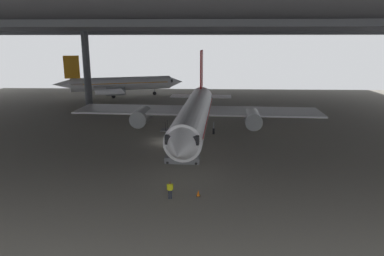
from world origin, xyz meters
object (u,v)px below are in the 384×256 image
Objects in this scene: airplane_main at (195,113)px; traffic_cone_orange at (198,193)px; crew_worker_by_stairs at (192,147)px; airplane_distant at (119,84)px; boarding_stairs at (182,156)px; crew_worker_near_nose at (170,189)px.

airplane_main reaches higher than traffic_cone_orange.
crew_worker_by_stairs is at bearing 95.36° from traffic_cone_orange.
traffic_cone_orange is at bearing -69.91° from airplane_distant.
airplane_distant is (-18.75, 48.03, 2.46)m from boarding_stairs.
crew_worker_near_nose is at bearing -96.15° from crew_worker_by_stairs.
crew_worker_near_nose is 12.40m from crew_worker_by_stairs.
crew_worker_by_stairs is (-0.19, -7.70, -2.55)m from airplane_main.
boarding_stairs is 2.78× the size of crew_worker_by_stairs.
traffic_cone_orange is (0.91, -19.40, -3.23)m from airplane_main.
crew_worker_near_nose is 60.47m from airplane_distant.
airplane_distant is at bearing 111.32° from boarding_stairs.
airplane_main is at bearing 83.72° from boarding_stairs.
airplane_main is 8.04× the size of boarding_stairs.
crew_worker_near_nose is at bearing -92.16° from boarding_stairs.
boarding_stairs reaches higher than traffic_cone_orange.
traffic_cone_orange is (2.43, 0.63, -0.62)m from crew_worker_near_nose.
boarding_stairs is (-1.16, -10.50, -2.79)m from airplane_main.
traffic_cone_orange is at bearing -76.91° from boarding_stairs.
boarding_stairs reaches higher than crew_worker_by_stairs.
airplane_distant is (-18.39, 57.56, 2.29)m from crew_worker_near_nose.
airplane_main is 8.11m from crew_worker_by_stairs.
boarding_stairs is 7.90× the size of traffic_cone_orange.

